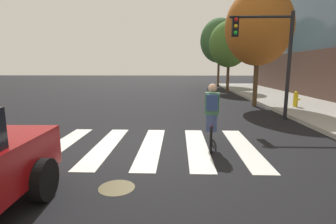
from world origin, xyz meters
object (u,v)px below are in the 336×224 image
at_px(street_tree_mid, 229,44).
at_px(street_tree_far, 219,41).
at_px(manhole_cover, 117,188).
at_px(traffic_light_near, 269,47).
at_px(fire_hydrant, 296,99).
at_px(cyclist, 212,116).
at_px(street_tree_near, 259,27).

distance_m(street_tree_mid, street_tree_far, 6.21).
bearing_deg(manhole_cover, traffic_light_near, 53.55).
bearing_deg(fire_hydrant, cyclist, -128.05).
xyz_separation_m(manhole_cover, cyclist, (1.95, 2.38, 0.84)).
height_order(street_tree_near, street_tree_far, street_tree_far).
relative_size(manhole_cover, street_tree_far, 0.09).
bearing_deg(traffic_light_near, cyclist, -124.55).
xyz_separation_m(fire_hydrant, street_tree_far, (-1.49, 15.49, 4.36)).
height_order(manhole_cover, street_tree_mid, street_tree_mid).
bearing_deg(manhole_cover, fire_hydrant, 51.59).
xyz_separation_m(traffic_light_near, street_tree_near, (0.66, 3.66, 1.29)).
distance_m(manhole_cover, street_tree_mid, 19.31).
xyz_separation_m(cyclist, traffic_light_near, (2.65, 3.85, 2.02)).
height_order(manhole_cover, traffic_light_near, traffic_light_near).
relative_size(street_tree_mid, street_tree_far, 0.82).
bearing_deg(fire_hydrant, traffic_light_near, -132.75).
relative_size(manhole_cover, traffic_light_near, 0.15).
bearing_deg(street_tree_mid, fire_hydrant, -80.11).
xyz_separation_m(cyclist, fire_hydrant, (5.02, 6.41, -0.31)).
xyz_separation_m(traffic_light_near, fire_hydrant, (2.37, 2.56, -2.33)).
bearing_deg(cyclist, street_tree_near, 66.24).
bearing_deg(street_tree_mid, cyclist, -102.14).
height_order(fire_hydrant, street_tree_near, street_tree_near).
xyz_separation_m(fire_hydrant, street_tree_mid, (-1.63, 9.34, 3.46)).
bearing_deg(street_tree_near, street_tree_far, 89.12).
distance_m(street_tree_near, street_tree_mid, 8.25).
bearing_deg(street_tree_far, cyclist, -99.15).
relative_size(cyclist, street_tree_near, 0.28).
bearing_deg(street_tree_mid, street_tree_near, -90.59).
bearing_deg(cyclist, manhole_cover, -129.34).
bearing_deg(fire_hydrant, street_tree_mid, 99.89).
relative_size(cyclist, street_tree_mid, 0.29).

